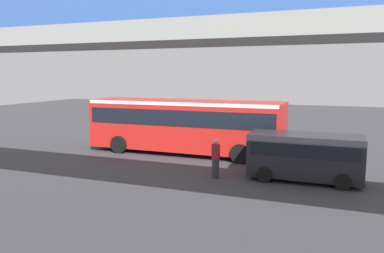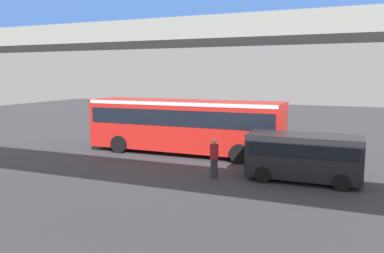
{
  "view_description": "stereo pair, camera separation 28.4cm",
  "coord_description": "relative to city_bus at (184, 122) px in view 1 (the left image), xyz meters",
  "views": [
    {
      "loc": [
        -8.21,
        20.59,
        4.63
      ],
      "look_at": [
        -0.08,
        -0.1,
        1.6
      ],
      "focal_mm": 35.68,
      "sensor_mm": 36.0,
      "label": 1
    },
    {
      "loc": [
        -8.47,
        20.49,
        4.63
      ],
      "look_at": [
        -0.08,
        -0.1,
        1.6
      ],
      "focal_mm": 35.68,
      "sensor_mm": 36.0,
      "label": 2
    }
  ],
  "objects": [
    {
      "name": "ground",
      "position": [
        -0.29,
        -0.19,
        -1.88
      ],
      "size": [
        80.0,
        80.0,
        0.0
      ],
      "primitive_type": "plane",
      "color": "#38383D"
    },
    {
      "name": "lane_dash_centre",
      "position": [
        -0.29,
        -3.32,
        -1.88
      ],
      "size": [
        2.0,
        0.2,
        0.01
      ],
      "primitive_type": "cube",
      "color": "silver",
      "rests_on": "ground"
    },
    {
      "name": "parked_van",
      "position": [
        -7.13,
        3.36,
        -0.7
      ],
      "size": [
        4.8,
        2.17,
        2.05
      ],
      "color": "black",
      "rests_on": "ground"
    },
    {
      "name": "lane_dash_left",
      "position": [
        -4.29,
        -3.32,
        -1.88
      ],
      "size": [
        2.0,
        0.2,
        0.01
      ],
      "primitive_type": "cube",
      "color": "silver",
      "rests_on": "ground"
    },
    {
      "name": "pedestrian_overpass",
      "position": [
        -0.29,
        10.97,
        3.38
      ],
      "size": [
        30.08,
        2.6,
        7.02
      ],
      "color": "gray",
      "rests_on": "ground"
    },
    {
      "name": "lane_dash_leftmost",
      "position": [
        -8.29,
        -3.32,
        -1.88
      ],
      "size": [
        2.0,
        0.2,
        0.01
      ],
      "primitive_type": "cube",
      "color": "silver",
      "rests_on": "ground"
    },
    {
      "name": "city_bus",
      "position": [
        0.0,
        0.0,
        0.0
      ],
      "size": [
        11.54,
        2.85,
        3.15
      ],
      "color": "red",
      "rests_on": "ground"
    },
    {
      "name": "lane_dash_right",
      "position": [
        3.71,
        -3.32,
        -1.88
      ],
      "size": [
        2.0,
        0.2,
        0.01
      ],
      "primitive_type": "cube",
      "color": "silver",
      "rests_on": "ground"
    },
    {
      "name": "pedestrian",
      "position": [
        -3.36,
        4.43,
        -1.0
      ],
      "size": [
        0.38,
        0.38,
        1.79
      ],
      "color": "#2D2D38",
      "rests_on": "ground"
    },
    {
      "name": "traffic_sign",
      "position": [
        1.72,
        -4.63,
        0.01
      ],
      "size": [
        0.08,
        0.6,
        2.8
      ],
      "color": "slate",
      "rests_on": "ground"
    },
    {
      "name": "lane_dash_rightmost",
      "position": [
        7.71,
        -3.32,
        -1.88
      ],
      "size": [
        2.0,
        0.2,
        0.01
      ],
      "primitive_type": "cube",
      "color": "silver",
      "rests_on": "ground"
    }
  ]
}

